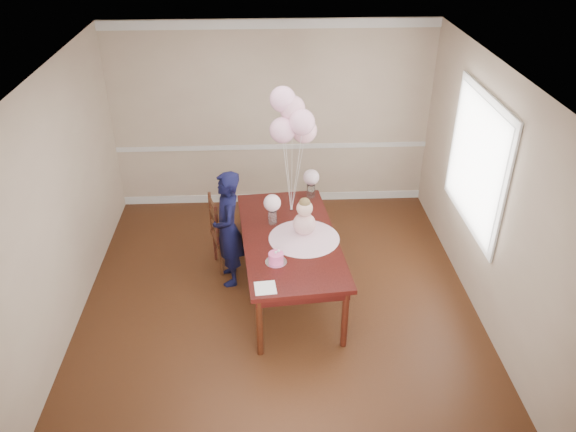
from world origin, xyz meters
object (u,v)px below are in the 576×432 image
at_px(dining_table_top, 290,239).
at_px(birthday_cake, 276,258).
at_px(dining_chair_seat, 231,235).
at_px(woman, 228,229).

xyz_separation_m(dining_table_top, birthday_cake, (-0.17, -0.49, 0.09)).
distance_m(dining_table_top, birthday_cake, 0.52).
bearing_deg(dining_chair_seat, birthday_cake, -79.92).
bearing_deg(dining_chair_seat, woman, -106.49).
bearing_deg(woman, dining_chair_seat, 171.87).
bearing_deg(birthday_cake, woman, 124.91).
bearing_deg(dining_chair_seat, dining_table_top, -56.57).
bearing_deg(dining_table_top, birthday_cake, -113.96).
bearing_deg(woman, dining_table_top, 60.16).
bearing_deg(woman, birthday_cake, 27.00).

